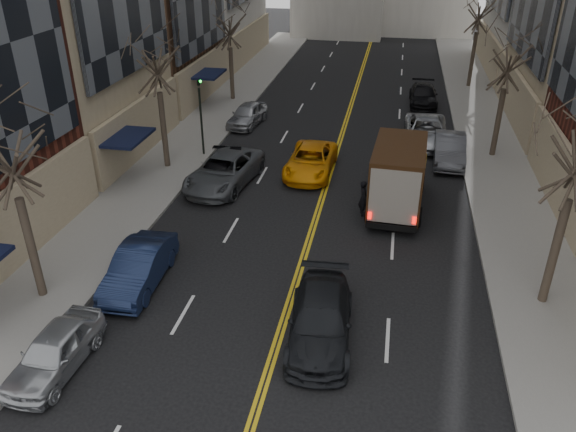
# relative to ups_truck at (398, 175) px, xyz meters

# --- Properties ---
(sidewalk_left) EXTENTS (4.00, 66.00, 0.15)m
(sidewalk_left) POSITION_rel_ups_truck_xyz_m (-12.52, 9.42, -1.57)
(sidewalk_left) COLOR slate
(sidewalk_left) RESTS_ON ground
(sidewalk_right) EXTENTS (4.00, 66.00, 0.15)m
(sidewalk_right) POSITION_rel_ups_truck_xyz_m (5.48, 9.42, -1.57)
(sidewalk_right) COLOR slate
(sidewalk_right) RESTS_ON ground
(tree_lf_near) EXTENTS (3.20, 3.20, 8.41)m
(tree_lf_near) POSITION_rel_ups_truck_xyz_m (-12.32, -9.58, 4.59)
(tree_lf_near) COLOR #382D23
(tree_lf_near) RESTS_ON sidewalk_left
(tree_lf_mid) EXTENTS (3.20, 3.20, 8.91)m
(tree_lf_mid) POSITION_rel_ups_truck_xyz_m (-12.32, 2.42, 4.95)
(tree_lf_mid) COLOR #382D23
(tree_lf_mid) RESTS_ON sidewalk_left
(tree_lf_far) EXTENTS (3.20, 3.20, 8.12)m
(tree_lf_far) POSITION_rel_ups_truck_xyz_m (-12.32, 15.42, 4.38)
(tree_lf_far) COLOR #382D23
(tree_lf_far) RESTS_ON sidewalk_left
(tree_rt_mid) EXTENTS (3.20, 3.20, 8.32)m
(tree_rt_mid) POSITION_rel_ups_truck_xyz_m (5.28, 7.42, 4.52)
(tree_rt_mid) COLOR #382D23
(tree_rt_mid) RESTS_ON sidewalk_right
(traffic_signal) EXTENTS (0.29, 0.26, 4.70)m
(traffic_signal) POSITION_rel_ups_truck_xyz_m (-10.91, 4.41, 1.17)
(traffic_signal) COLOR black
(traffic_signal) RESTS_ON sidewalk_left
(ups_truck) EXTENTS (2.69, 6.07, 3.27)m
(ups_truck) POSITION_rel_ups_truck_xyz_m (0.00, 0.00, 0.00)
(ups_truck) COLOR black
(ups_truck) RESTS_ON ground
(observer_sedan) EXTENTS (2.35, 5.05, 1.43)m
(observer_sedan) POSITION_rel_ups_truck_xyz_m (-2.20, -9.88, -0.93)
(observer_sedan) COLOR black
(observer_sedan) RESTS_ON ground
(taxi) EXTENTS (2.44, 5.13, 1.41)m
(taxi) POSITION_rel_ups_truck_xyz_m (-4.55, 3.21, -0.94)
(taxi) COLOR orange
(taxi) RESTS_ON ground
(pedestrian) EXTENTS (0.56, 0.70, 1.69)m
(pedestrian) POSITION_rel_ups_truck_xyz_m (-1.47, -1.04, -0.80)
(pedestrian) COLOR black
(pedestrian) RESTS_ON ground
(parked_lf_a) EXTENTS (1.69, 3.92, 1.32)m
(parked_lf_a) POSITION_rel_ups_truck_xyz_m (-9.82, -12.79, -0.99)
(parked_lf_a) COLOR #B3B7BC
(parked_lf_a) RESTS_ON ground
(parked_lf_b) EXTENTS (1.70, 4.50, 1.47)m
(parked_lf_b) POSITION_rel_ups_truck_xyz_m (-9.20, -8.13, -0.91)
(parked_lf_b) COLOR #121C39
(parked_lf_b) RESTS_ON ground
(parked_lf_c) EXTENTS (3.34, 5.91, 1.56)m
(parked_lf_c) POSITION_rel_ups_truck_xyz_m (-8.62, 0.88, -0.87)
(parked_lf_c) COLOR #4B4F53
(parked_lf_c) RESTS_ON ground
(parked_lf_d) EXTENTS (2.01, 4.53, 1.29)m
(parked_lf_d) POSITION_rel_ups_truck_xyz_m (-8.97, 0.90, -1.00)
(parked_lf_d) COLOR black
(parked_lf_d) RESTS_ON ground
(parked_lf_e) EXTENTS (2.18, 4.34, 1.42)m
(parked_lf_e) POSITION_rel_ups_truck_xyz_m (-9.82, 10.17, -0.94)
(parked_lf_e) COLOR #A8AAAF
(parked_lf_e) RESTS_ON ground
(parked_rt_a) EXTENTS (1.82, 4.71, 1.53)m
(parked_rt_a) POSITION_rel_ups_truck_xyz_m (2.78, 6.17, -0.88)
(parked_rt_a) COLOR #494A50
(parked_rt_a) RESTS_ON ground
(parked_rt_b) EXTENTS (2.69, 5.56, 1.52)m
(parked_rt_b) POSITION_rel_ups_truck_xyz_m (1.58, 9.00, -0.88)
(parked_rt_b) COLOR #B4B7BD
(parked_rt_b) RESTS_ON ground
(parked_rt_c) EXTENTS (2.00, 4.78, 1.38)m
(parked_rt_c) POSITION_rel_ups_truck_xyz_m (1.58, 16.93, -0.96)
(parked_rt_c) COLOR black
(parked_rt_c) RESTS_ON ground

